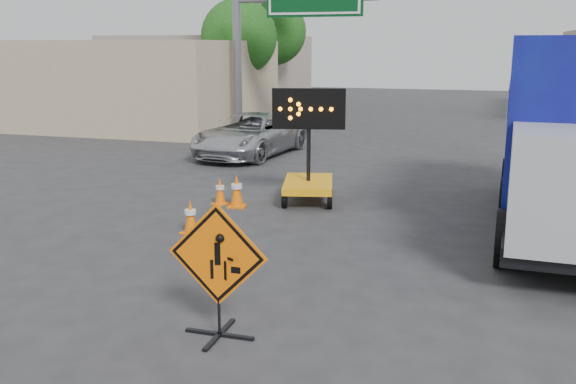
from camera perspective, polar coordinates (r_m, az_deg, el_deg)
The scene contains 13 objects.
ground at distance 9.62m, azimuth -8.25°, elevation -10.52°, with size 100.00×100.00×0.00m, color #2D2D30.
storefront_left_near at distance 33.22m, azimuth -15.42°, elevation 9.37°, with size 14.00×10.00×4.00m, color tan.
storefront_left_far at distance 46.01m, azimuth -6.95°, elevation 10.85°, with size 12.00×10.00×4.40m, color #A79C8B.
highway_gantry at distance 27.21m, azimuth -0.44°, elevation 15.61°, with size 6.18×0.38×6.90m.
tree_left_near at distance 32.20m, azimuth -4.38°, elevation 13.55°, with size 3.71×3.71×6.03m.
tree_left_far at distance 40.06m, azimuth -1.40°, elevation 14.07°, with size 4.10×4.10×6.66m.
construction_sign at distance 8.49m, azimuth -6.25°, elevation -6.70°, with size 1.38×0.98×1.83m.
arrow_board at distance 15.85m, azimuth 1.82°, elevation 1.38°, with size 1.74×2.18×2.80m.
pickup_truck at distance 22.59m, azimuth -3.39°, elevation 5.11°, with size 2.45×5.31×1.47m, color silver.
box_truck at distance 14.39m, azimuth 23.93°, elevation 3.81°, with size 2.86×8.41×3.97m.
cone_a at distance 13.35m, azimuth -8.66°, elevation -2.17°, with size 0.45×0.45×0.72m.
cone_b at distance 15.71m, azimuth -6.06°, elevation 0.09°, with size 0.42×0.42×0.66m.
cone_c at distance 15.40m, azimuth -4.58°, elevation 0.12°, with size 0.46×0.46×0.80m.
Camera 1 is at (3.91, -7.92, 3.81)m, focal length 40.00 mm.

